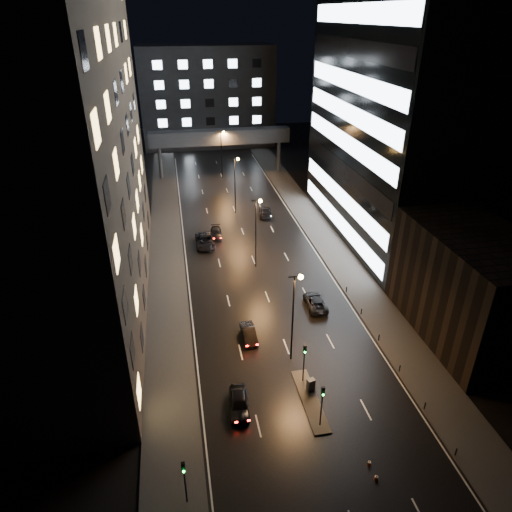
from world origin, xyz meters
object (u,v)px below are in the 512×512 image
object	(u,v)px
car_toward_a	(315,302)
utility_cabinet	(311,385)
car_away_c	(205,241)
car_toward_b	(265,212)
car_away_d	(216,233)
car_away_b	(249,334)
car_away_a	(239,403)

from	to	relation	value
car_toward_a	utility_cabinet	world-z (taller)	utility_cabinet
car_away_c	car_toward_b	xyz separation A→B (m)	(11.57, 9.97, -0.08)
car_toward_b	car_toward_a	bearing A→B (deg)	97.42
car_away_d	car_toward_a	world-z (taller)	car_toward_a
car_away_d	utility_cabinet	world-z (taller)	utility_cabinet
car_toward_a	car_away_d	bearing A→B (deg)	-63.55
car_away_b	car_toward_b	distance (m)	34.82
car_away_d	car_toward_b	xyz separation A→B (m)	(9.51, 7.04, 0.09)
car_away_d	car_toward_b	size ratio (longest dim) A/B	0.87
car_away_c	car_away_d	world-z (taller)	car_away_c
car_away_a	car_away_d	world-z (taller)	car_away_a
car_away_b	car_away_d	distance (m)	26.67
car_away_a	car_away_d	bearing A→B (deg)	92.34
car_away_c	utility_cabinet	bearing A→B (deg)	-77.77
car_away_c	utility_cabinet	world-z (taller)	car_away_c
car_away_d	car_away_b	bearing A→B (deg)	-84.32
car_toward_a	car_away_a	bearing A→B (deg)	53.60
car_away_a	car_toward_b	size ratio (longest dim) A/B	0.89
car_away_b	car_toward_b	size ratio (longest dim) A/B	0.81
car_away_a	car_away_c	world-z (taller)	car_away_c
car_away_b	car_away_d	xyz separation A→B (m)	(-0.76, 26.66, -0.04)
car_away_d	car_toward_a	distance (m)	24.11
car_away_b	car_away_d	bearing A→B (deg)	90.34
car_away_c	car_toward_a	distance (m)	22.48
car_toward_a	utility_cabinet	distance (m)	14.33
car_toward_a	car_toward_b	bearing A→B (deg)	-86.99
car_toward_a	car_toward_b	xyz separation A→B (m)	(-0.33, 29.05, 0.05)
car_toward_a	car_toward_b	size ratio (longest dim) A/B	0.98
car_away_c	car_toward_a	bearing A→B (deg)	-58.38
car_away_c	car_toward_b	world-z (taller)	car_away_c
car_away_b	car_away_d	world-z (taller)	car_away_b
car_away_b	car_away_a	bearing A→B (deg)	-106.11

